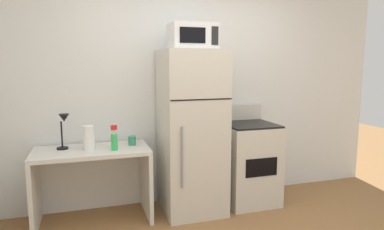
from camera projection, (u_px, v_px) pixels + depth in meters
wall_back_white at (185, 89)px, 3.94m from camera, size 5.00×0.10×2.60m
desk at (93, 171)px, 3.40m from camera, size 1.12×0.57×0.75m
desk_lamp at (64, 125)px, 3.32m from camera, size 0.14×0.12×0.35m
paper_towel_roll at (89, 138)px, 3.33m from camera, size 0.11×0.11×0.24m
coffee_mug at (132, 141)px, 3.53m from camera, size 0.08×0.08×0.09m
spray_bottle at (114, 140)px, 3.31m from camera, size 0.06×0.06×0.25m
refrigerator at (192, 132)px, 3.62m from camera, size 0.63×0.67×1.73m
microwave at (192, 37)px, 3.45m from camera, size 0.46×0.35×0.26m
oven_range at (248, 162)px, 3.91m from camera, size 0.58×0.61×1.10m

